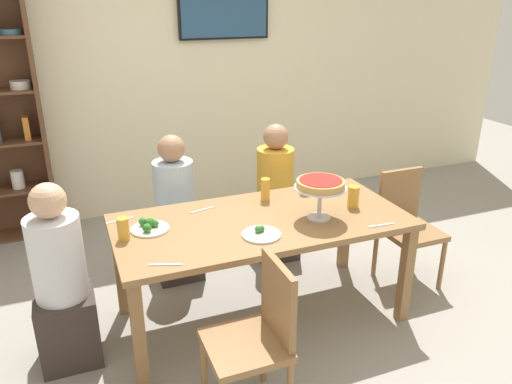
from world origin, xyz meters
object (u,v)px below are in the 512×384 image
Objects in this scene: cutlery_knife_near at (120,220)px; cutlery_knife_far at (165,265)px; television at (224,12)px; diner_head_west at (62,289)px; salad_plate_far_diner at (149,227)px; diner_far_right at (275,202)px; chair_head_east at (406,222)px; water_glass_clear_near at (304,187)px; diner_far_left at (176,218)px; cutlery_fork_far at (202,210)px; cutlery_fork_near at (381,225)px; beer_glass_amber_spare at (123,229)px; deep_dish_pizza_stand at (320,186)px; beer_glass_amber_tall at (353,197)px; dining_table at (262,230)px; chair_near_left at (258,333)px; cutlery_spare_fork at (322,190)px; beer_glass_amber_short at (265,190)px; salad_plate_near_diner at (261,234)px.

cutlery_knife_near and cutlery_knife_far have the same top height.
television is 3.06m from diner_head_west.
diner_far_right is at bearing 30.17° from salad_plate_far_diner.
chair_head_east is 0.85m from water_glass_clear_near.
diner_far_left reaches higher than cutlery_fork_far.
beer_glass_amber_spare is at bearing 168.80° from cutlery_fork_near.
deep_dish_pizza_stand is at bearing -104.32° from water_glass_clear_near.
beer_glass_amber_spare is (-1.52, 0.08, -0.01)m from beer_glass_amber_tall.
beer_glass_amber_tall is at bearing 33.43° from cutlery_knife_far.
diner_head_west is at bearing 178.89° from dining_table.
chair_near_left is (-0.76, -1.53, -0.01)m from diner_far_right.
diner_far_left is at bearing -2.93° from cutlery_spare_fork.
cutlery_fork_far is at bearing 10.35° from diner_far_left.
deep_dish_pizza_stand is 0.47m from water_glass_clear_near.
diner_head_west is 7.17× the size of beer_glass_amber_short.
cutlery_spare_fork is (1.31, 0.21, -0.02)m from salad_plate_far_diner.
beer_glass_amber_tall is (1.36, -0.15, 0.05)m from salad_plate_far_diner.
cutlery_fork_far is (-0.32, 0.27, 0.08)m from dining_table.
salad_plate_far_diner reaches higher than cutlery_fork_near.
beer_glass_amber_short is (0.24, 0.50, 0.07)m from salad_plate_near_diner.
salad_plate_far_diner is 0.18m from beer_glass_amber_spare.
beer_glass_amber_tall is 0.83× the size of cutlery_fork_far.
beer_glass_amber_tall reaches higher than cutlery_knife_far.
diner_head_west is 0.50m from beer_glass_amber_spare.
diner_head_west is at bearing 174.49° from deep_dish_pizza_stand.
dining_table is 0.43m from cutlery_fork_far.
cutlery_knife_far is (-1.17, -2.46, -1.19)m from television.
cutlery_knife_near is (-1.31, 0.02, -0.05)m from water_glass_clear_near.
salad_plate_far_diner is 1.33m from cutlery_spare_fork.
cutlery_fork_near and cutlery_fork_far have the same top height.
salad_plate_far_diner is 1.31× the size of cutlery_fork_far.
beer_glass_amber_tall is at bearing -4.22° from dining_table.
chair_head_east is at bearing 11.94° from salad_plate_near_diner.
cutlery_knife_far is at bearing -167.21° from beer_glass_amber_tall.
chair_head_east reaches higher than cutlery_knife_near.
beer_glass_amber_tall is 0.39m from water_glass_clear_near.
diner_far_right is 0.93m from cutlery_fork_far.
water_glass_clear_near is (0.79, 1.06, 0.30)m from chair_near_left.
salad_plate_near_diner is at bearing 57.40° from cutlery_spare_fork.
chair_head_east is 0.70m from cutlery_spare_fork.
chair_head_east reaches higher than cutlery_knife_far.
salad_plate_far_diner is at bearing 24.09° from beer_glass_amber_spare.
cutlery_fork_near is 1.00× the size of cutlery_knife_near.
salad_plate_far_diner is 1.70× the size of beer_glass_amber_spare.
cutlery_knife_far is (-1.36, -0.31, -0.07)m from beer_glass_amber_tall.
salad_plate_near_diner is 1.32× the size of cutlery_fork_far.
deep_dish_pizza_stand reaches higher than cutlery_knife_near.
beer_glass_amber_short is 0.89× the size of cutlery_fork_near.
diner_head_west is 0.54m from cutlery_knife_near.
cutlery_knife_near reaches higher than dining_table.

